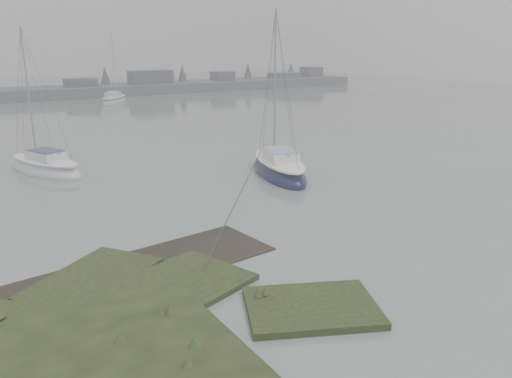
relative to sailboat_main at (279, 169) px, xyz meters
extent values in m
plane|color=slate|center=(-8.25, 18.01, -0.29)|extent=(160.00, 160.00, 0.00)
cube|color=#4C4F51|center=(17.75, 50.01, 0.31)|extent=(60.00, 8.00, 1.60)
cube|color=#424247|center=(1.75, 49.01, 1.11)|extent=(4.00, 3.00, 2.20)
cube|color=#424247|center=(11.75, 49.01, 1.51)|extent=(6.00, 3.00, 3.00)
cube|color=#424247|center=(23.75, 49.01, 1.26)|extent=(3.00, 3.00, 2.50)
cube|color=#424247|center=(35.75, 49.01, 1.01)|extent=(5.00, 3.00, 2.00)
cube|color=#424247|center=(41.75, 49.01, 1.41)|extent=(3.00, 3.00, 2.80)
cone|color=#384238|center=(5.75, 51.01, 1.91)|extent=(2.00, 2.00, 3.50)
cone|color=#384238|center=(17.75, 51.01, 1.91)|extent=(2.00, 2.00, 3.50)
cone|color=#384238|center=(29.75, 51.01, 1.91)|extent=(2.00, 2.00, 3.50)
cone|color=#384238|center=(38.75, 51.01, 1.91)|extent=(2.00, 2.00, 3.50)
ellipsoid|color=#0B1134|center=(0.00, 0.01, -0.18)|extent=(4.13, 7.06, 1.63)
ellipsoid|color=white|center=(0.00, 0.01, 0.47)|extent=(3.45, 6.11, 0.46)
cube|color=white|center=(-0.08, -0.26, 0.88)|extent=(2.07, 2.63, 0.48)
cube|color=#81AED3|center=(-0.08, -0.26, 1.14)|extent=(1.92, 2.42, 0.08)
cylinder|color=#939399|center=(0.26, 0.84, 4.64)|extent=(0.11, 0.11, 7.67)
cylinder|color=#939399|center=(-0.14, -0.44, 1.14)|extent=(0.89, 2.59, 0.09)
ellipsoid|color=silver|center=(-10.77, 7.52, -0.19)|extent=(4.04, 6.32, 1.46)
ellipsoid|color=white|center=(-10.77, 7.52, 0.39)|extent=(3.39, 5.45, 0.41)
cube|color=white|center=(-10.67, 7.28, 0.75)|extent=(1.95, 2.39, 0.43)
cube|color=#171F4E|center=(-10.67, 7.28, 0.99)|extent=(1.81, 2.20, 0.07)
cylinder|color=#939399|center=(-11.05, 8.23, 4.13)|extent=(0.09, 0.09, 6.87)
cylinder|color=#939399|center=(-10.61, 7.12, 0.99)|extent=(0.95, 2.27, 0.08)
ellipsoid|color=#ABB0B4|center=(3.26, 39.52, -0.18)|extent=(5.46, 6.48, 1.56)
ellipsoid|color=white|center=(3.26, 39.52, 0.44)|extent=(4.63, 5.56, 0.44)
cube|color=white|center=(3.10, 39.29, 0.83)|extent=(2.40, 2.60, 0.46)
cube|color=#AAB0B6|center=(3.10, 39.29, 1.09)|extent=(2.22, 2.40, 0.07)
cylinder|color=#939399|center=(3.74, 40.19, 4.45)|extent=(0.10, 0.10, 7.36)
cylinder|color=#939399|center=(2.99, 39.14, 1.09)|extent=(1.56, 2.15, 0.08)
camera|label=1|loc=(-15.55, -21.80, 6.65)|focal=35.00mm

